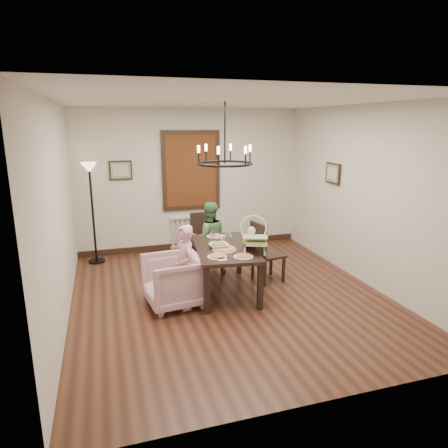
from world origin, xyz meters
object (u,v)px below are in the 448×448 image
seated_man (209,244)px  floor_lamp (93,215)px  drinking_glass (227,239)px  baby_bouncer (255,239)px  chair_far (204,240)px  armchair (174,281)px  elderly_woman (185,274)px  dining_table (225,252)px  chair_right (268,251)px

seated_man → floor_lamp: floor_lamp is taller
drinking_glass → floor_lamp: (-1.97, 1.85, 0.11)m
baby_bouncer → floor_lamp: floor_lamp is taller
chair_far → floor_lamp: (-1.88, 0.73, 0.43)m
armchair → elderly_woman: 0.23m
chair_far → drinking_glass: 1.17m
armchair → baby_bouncer: 1.29m
seated_man → drinking_glass: (0.11, -0.69, 0.28)m
dining_table → elderly_woman: 0.80m
seated_man → drinking_glass: size_ratio=6.84×
dining_table → chair_far: (-0.01, 1.24, -0.16)m
seated_man → floor_lamp: (-1.86, 1.16, 0.38)m
dining_table → chair_far: 1.25m
elderly_woman → floor_lamp: 2.67m
seated_man → chair_far: bearing=-88.5°
baby_bouncer → drinking_glass: baby_bouncer is taller
chair_far → floor_lamp: 2.06m
armchair → elderly_woman: (0.13, -0.14, 0.13)m
floor_lamp → dining_table: bearing=-46.1°
dining_table → baby_bouncer: size_ratio=2.93×
baby_bouncer → drinking_glass: bearing=139.9°
chair_right → armchair: 1.69m
chair_right → baby_bouncer: baby_bouncer is taller
elderly_woman → seated_man: 1.36m
chair_far → chair_right: (0.81, -1.04, 0.03)m
chair_far → seated_man: size_ratio=0.91×
armchair → floor_lamp: (-1.07, 2.21, 0.54)m
chair_right → floor_lamp: (-2.69, 1.77, 0.40)m
armchair → seated_man: 1.32m
armchair → baby_bouncer: (1.16, -0.11, 0.54)m
elderly_woman → drinking_glass: elderly_woman is taller
dining_table → armchair: 0.90m
chair_right → elderly_woman: chair_right is taller
armchair → floor_lamp: floor_lamp is taller
drinking_glass → chair_far: bearing=94.7°
dining_table → chair_far: chair_far is taller
chair_right → baby_bouncer: 0.82m
chair_far → seated_man: 0.43m
armchair → seated_man: size_ratio=0.76×
chair_far → chair_right: chair_right is taller
dining_table → elderly_woman: elderly_woman is taller
dining_table → floor_lamp: size_ratio=0.90×
chair_right → elderly_woman: bearing=100.7°
elderly_woman → seated_man: bearing=142.1°
seated_man → elderly_woman: bearing=64.3°
seated_man → dining_table: bearing=95.5°
floor_lamp → drinking_glass: bearing=-43.2°
chair_far → chair_right: 1.32m
drinking_glass → floor_lamp: 2.71m
dining_table → floor_lamp: (-1.89, 1.97, 0.27)m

